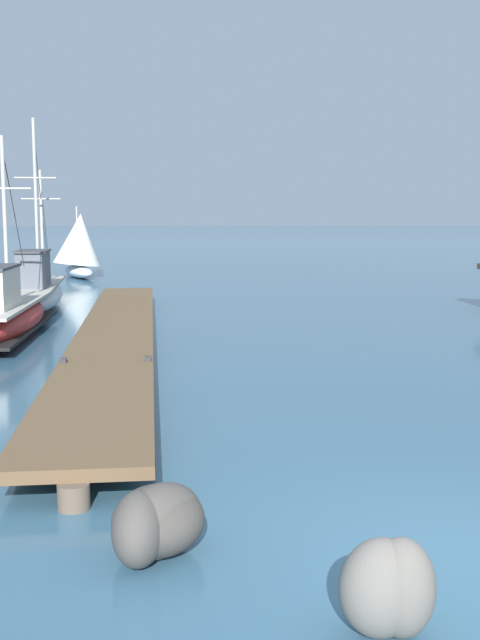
{
  "coord_description": "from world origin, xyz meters",
  "views": [
    {
      "loc": [
        -2.34,
        -6.81,
        3.24
      ],
      "look_at": [
        -1.91,
        6.62,
        1.4
      ],
      "focal_mm": 43.59,
      "sensor_mm": 36.0,
      "label": 1
    }
  ],
  "objects_px": {
    "fishing_boat_2": "(37,290)",
    "shore_rock_near_right": "(154,522)",
    "distant_sailboat": "(79,245)",
    "shore_rock_near_left": "(389,588)",
    "fishing_boat_0": "(5,315)"
  },
  "relations": [
    {
      "from": "fishing_boat_2",
      "to": "shore_rock_near_right",
      "type": "relative_size",
      "value": 6.21
    },
    {
      "from": "shore_rock_near_right",
      "to": "distant_sailboat",
      "type": "xyz_separation_m",
      "value": [
        -6.37,
        32.87,
        1.33
      ]
    },
    {
      "from": "fishing_boat_2",
      "to": "shore_rock_near_right",
      "type": "xyz_separation_m",
      "value": [
        5.47,
        -19.44,
        -0.32
      ]
    },
    {
      "from": "fishing_boat_2",
      "to": "shore_rock_near_left",
      "type": "xyz_separation_m",
      "value": [
        7.39,
        -20.9,
        -0.27
      ]
    },
    {
      "from": "fishing_boat_0",
      "to": "distant_sailboat",
      "type": "height_order",
      "value": "fishing_boat_0"
    },
    {
      "from": "fishing_boat_0",
      "to": "shore_rock_near_right",
      "type": "relative_size",
      "value": 5.51
    },
    {
      "from": "shore_rock_near_left",
      "to": "fishing_boat_2",
      "type": "bearing_deg",
      "value": 109.48
    },
    {
      "from": "fishing_boat_2",
      "to": "shore_rock_near_left",
      "type": "relative_size",
      "value": 9.02
    },
    {
      "from": "fishing_boat_2",
      "to": "shore_rock_near_left",
      "type": "height_order",
      "value": "fishing_boat_2"
    },
    {
      "from": "fishing_boat_2",
      "to": "shore_rock_near_right",
      "type": "height_order",
      "value": "fishing_boat_2"
    },
    {
      "from": "fishing_boat_0",
      "to": "fishing_boat_2",
      "type": "relative_size",
      "value": 0.89
    },
    {
      "from": "fishing_boat_0",
      "to": "shore_rock_near_left",
      "type": "relative_size",
      "value": 8.0
    },
    {
      "from": "fishing_boat_2",
      "to": "shore_rock_near_left",
      "type": "distance_m",
      "value": 22.17
    },
    {
      "from": "fishing_boat_0",
      "to": "shore_rock_near_left",
      "type": "xyz_separation_m",
      "value": [
        6.85,
        -14.71,
        -0.22
      ]
    },
    {
      "from": "shore_rock_near_left",
      "to": "shore_rock_near_right",
      "type": "xyz_separation_m",
      "value": [
        -1.92,
        1.46,
        -0.05
      ]
    }
  ]
}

